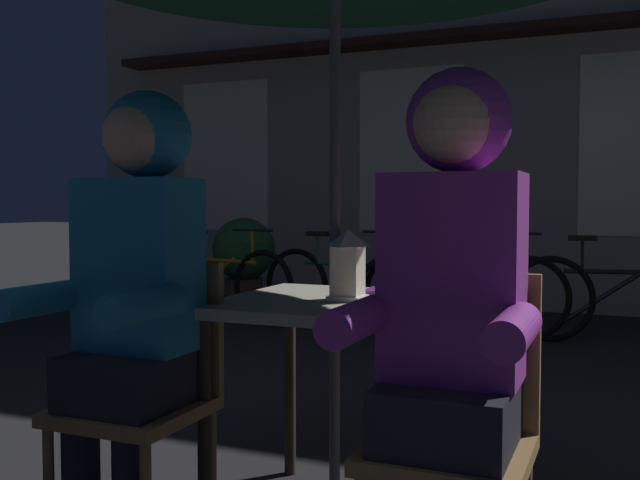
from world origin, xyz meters
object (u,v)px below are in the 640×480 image
object	(u,v)px
bicycle_nearest	(220,282)
potted_plant	(244,257)
cafe_table	(335,330)
chair_left	(147,386)
person_left_hooded	(134,273)
bicycle_second	(345,288)
lantern	(348,263)
chair_right	(454,422)
book	(396,293)
bicycle_fourth	(621,298)
bicycle_third	(459,294)
person_right_hooded	(451,287)

from	to	relation	value
bicycle_nearest	potted_plant	distance (m)	0.48
cafe_table	potted_plant	distance (m)	4.58
chair_left	person_left_hooded	world-z (taller)	person_left_hooded
bicycle_second	chair_left	bearing A→B (deg)	-78.14
lantern	chair_right	size ratio (longest dim) A/B	0.27
bicycle_nearest	book	xyz separation A→B (m)	(2.65, -3.28, 0.41)
person_left_hooded	bicycle_second	bearing A→B (deg)	101.69
bicycle_fourth	book	distance (m)	3.58
book	potted_plant	world-z (taller)	potted_plant
bicycle_third	bicycle_fourth	distance (m)	1.19
person_left_hooded	bicycle_fourth	bearing A→B (deg)	71.65
bicycle_second	potted_plant	distance (m)	1.26
bicycle_fourth	cafe_table	bearing A→B (deg)	-103.39
bicycle_third	book	xyz separation A→B (m)	(0.47, -3.27, 0.41)
person_right_hooded	book	distance (m)	0.65
bicycle_nearest	book	bearing A→B (deg)	-51.15
person_left_hooded	cafe_table	bearing A→B (deg)	41.57
book	potted_plant	size ratio (longest dim) A/B	0.22
person_left_hooded	potted_plant	xyz separation A→B (m)	(-1.99, 4.28, -0.30)
bicycle_nearest	bicycle_second	bearing A→B (deg)	2.65
person_left_hooded	book	bearing A→B (deg)	40.74
person_right_hooded	book	size ratio (longest dim) A/B	7.00
lantern	bicycle_nearest	distance (m)	4.29
bicycle_nearest	bicycle_fourth	size ratio (longest dim) A/B	1.00
cafe_table	lantern	bearing A→B (deg)	-16.27
person_right_hooded	bicycle_third	size ratio (longest dim) A/B	0.84
bicycle_third	potted_plant	distance (m)	2.22
cafe_table	book	bearing A→B (deg)	38.26
chair_right	chair_left	bearing A→B (deg)	180.00
bicycle_nearest	bicycle_third	world-z (taller)	same
potted_plant	bicycle_second	bearing A→B (deg)	-18.03
bicycle_fourth	book	size ratio (longest dim) A/B	8.28
person_left_hooded	bicycle_second	distance (m)	4.01
bicycle_second	book	world-z (taller)	bicycle_second
bicycle_third	bicycle_fourth	size ratio (longest dim) A/B	1.00
bicycle_nearest	bicycle_third	xyz separation A→B (m)	(2.17, -0.02, 0.00)
chair_right	person_left_hooded	size ratio (longest dim) A/B	0.62
person_left_hooded	person_right_hooded	xyz separation A→B (m)	(0.96, 0.00, 0.00)
bicycle_nearest	bicycle_fourth	distance (m)	3.35
cafe_table	person_left_hooded	bearing A→B (deg)	-138.43
chair_right	person_right_hooded	xyz separation A→B (m)	(0.00, -0.06, 0.36)
person_left_hooded	bicycle_nearest	xyz separation A→B (m)	(-2.00, 3.84, -0.50)
bicycle_fourth	person_left_hooded	bearing A→B (deg)	-108.35
potted_plant	book	bearing A→B (deg)	-54.68
cafe_table	bicycle_fourth	world-z (taller)	bicycle_fourth
chair_right	bicycle_fourth	distance (m)	4.01
bicycle_fourth	bicycle_second	bearing A→B (deg)	-175.99
chair_right	bicycle_nearest	xyz separation A→B (m)	(-2.96, 3.79, -0.14)
book	bicycle_third	bearing A→B (deg)	95.10
potted_plant	cafe_table	bearing A→B (deg)	-57.36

